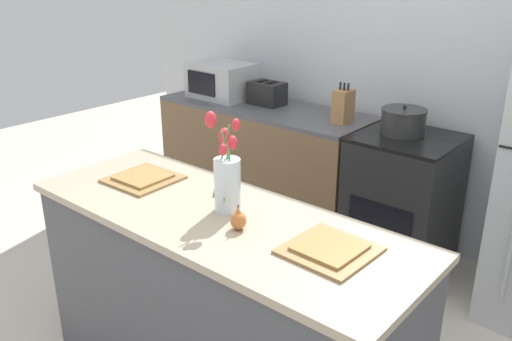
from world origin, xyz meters
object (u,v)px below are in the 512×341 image
(cooking_pot, at_px, (403,121))
(microwave, at_px, (222,80))
(plate_setting_right, at_px, (330,249))
(toaster, at_px, (267,93))
(pear_figurine, at_px, (238,220))
(plate_setting_left, at_px, (143,178))
(flower_vase, at_px, (227,177))
(stove_range, at_px, (402,203))
(knife_block, at_px, (343,106))

(cooking_pot, relative_size, microwave, 0.59)
(plate_setting_right, relative_size, toaster, 1.11)
(pear_figurine, xyz_separation_m, microwave, (-1.65, 1.64, 0.06))
(plate_setting_left, relative_size, plate_setting_right, 1.00)
(plate_setting_left, height_order, cooking_pot, cooking_pot)
(flower_vase, relative_size, toaster, 1.55)
(toaster, relative_size, cooking_pot, 1.00)
(stove_range, bearing_deg, pear_figurine, -87.93)
(pear_figurine, bearing_deg, toaster, 126.10)
(toaster, height_order, cooking_pot, cooking_pot)
(plate_setting_right, bearing_deg, pear_figurine, -167.57)
(cooking_pot, bearing_deg, pear_figurine, -85.93)
(stove_range, distance_m, flower_vase, 1.67)
(toaster, bearing_deg, pear_figurine, -53.90)
(stove_range, bearing_deg, plate_setting_right, -74.58)
(plate_setting_left, distance_m, cooking_pot, 1.69)
(pear_figurine, height_order, plate_setting_left, pear_figurine)
(plate_setting_left, distance_m, toaster, 1.70)
(flower_vase, relative_size, cooking_pot, 1.55)
(plate_setting_right, bearing_deg, plate_setting_left, 180.00)
(plate_setting_right, distance_m, cooking_pot, 1.66)
(flower_vase, xyz_separation_m, plate_setting_left, (-0.54, -0.02, -0.14))
(stove_range, relative_size, flower_vase, 2.07)
(cooking_pot, distance_m, knife_block, 0.42)
(plate_setting_right, height_order, toaster, toaster)
(pear_figurine, height_order, knife_block, knife_block)
(microwave, bearing_deg, plate_setting_left, -58.32)
(plate_setting_right, xyz_separation_m, microwave, (-2.03, 1.56, 0.09))
(stove_range, xyz_separation_m, cooking_pot, (-0.06, 0.03, 0.53))
(plate_setting_left, relative_size, toaster, 1.11)
(pear_figurine, height_order, cooking_pot, cooking_pot)
(microwave, bearing_deg, pear_figurine, -44.82)
(microwave, relative_size, knife_block, 1.78)
(toaster, xyz_separation_m, cooking_pot, (1.12, -0.02, -0.01))
(plate_setting_left, xyz_separation_m, microwave, (-0.96, 1.56, 0.09))
(flower_vase, xyz_separation_m, plate_setting_right, (0.52, -0.02, -0.14))
(knife_block, bearing_deg, plate_setting_right, -59.72)
(cooking_pot, distance_m, microwave, 1.54)
(pear_figurine, xyz_separation_m, plate_setting_right, (0.37, 0.08, -0.03))
(flower_vase, relative_size, knife_block, 1.61)
(toaster, bearing_deg, knife_block, -4.04)
(flower_vase, bearing_deg, microwave, 134.20)
(cooking_pot, bearing_deg, knife_block, -176.61)
(plate_setting_right, bearing_deg, flower_vase, 178.31)
(flower_vase, xyz_separation_m, pear_figurine, (0.15, -0.10, -0.11))
(pear_figurine, relative_size, cooking_pot, 0.38)
(stove_range, bearing_deg, plate_setting_left, -111.99)
(plate_setting_left, bearing_deg, microwave, 121.68)
(knife_block, bearing_deg, microwave, -179.90)
(plate_setting_left, bearing_deg, plate_setting_right, 0.00)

